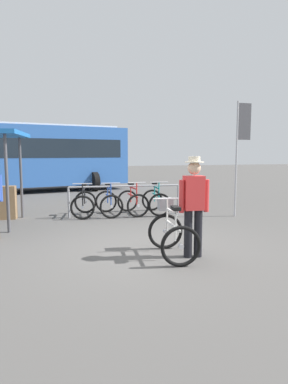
% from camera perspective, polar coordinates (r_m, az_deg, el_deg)
% --- Properties ---
extents(ground_plane, '(80.00, 80.00, 0.00)m').
position_cam_1_polar(ground_plane, '(6.38, 0.46, -9.58)').
color(ground_plane, '#514F4C').
extents(bike_rack_rail, '(3.20, 0.34, 0.88)m').
position_cam_1_polar(bike_rack_rail, '(9.54, -3.20, -0.11)').
color(bike_rack_rail, '#99999E').
rests_on(bike_rack_rail, ground).
extents(racked_bike_black, '(0.87, 1.20, 0.97)m').
position_cam_1_polar(racked_bike_black, '(9.65, -10.15, -1.91)').
color(racked_bike_black, black).
rests_on(racked_bike_black, ground).
extents(racked_bike_blue, '(0.71, 1.13, 0.97)m').
position_cam_1_polar(racked_bike_blue, '(9.70, -6.01, -1.80)').
color(racked_bike_blue, black).
rests_on(racked_bike_blue, ground).
extents(racked_bike_red, '(0.69, 1.10, 0.97)m').
position_cam_1_polar(racked_bike_red, '(9.80, -1.94, -1.68)').
color(racked_bike_red, black).
rests_on(racked_bike_red, ground).
extents(racked_bike_teal, '(0.78, 1.15, 0.97)m').
position_cam_1_polar(racked_bike_teal, '(9.95, 2.02, -1.55)').
color(racked_bike_teal, black).
rests_on(racked_bike_teal, ground).
extents(featured_bicycle, '(0.79, 1.22, 0.97)m').
position_cam_1_polar(featured_bicycle, '(5.88, 4.64, -6.53)').
color(featured_bicycle, black).
rests_on(featured_bicycle, ground).
extents(person_with_featured_bike, '(0.53, 0.32, 1.72)m').
position_cam_1_polar(person_with_featured_bike, '(5.75, 8.42, -1.77)').
color(person_with_featured_bike, black).
rests_on(person_with_featured_bike, ground).
extents(bus_distant, '(10.29, 4.60, 3.08)m').
position_cam_1_polar(bus_distant, '(16.40, -20.79, 6.04)').
color(bus_distant, '#3366B7').
rests_on(bus_distant, ground).
extents(banner_flag, '(0.45, 0.05, 3.20)m').
position_cam_1_polar(banner_flag, '(9.83, 16.17, 8.98)').
color(banner_flag, '#B2B2B7').
rests_on(banner_flag, ground).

